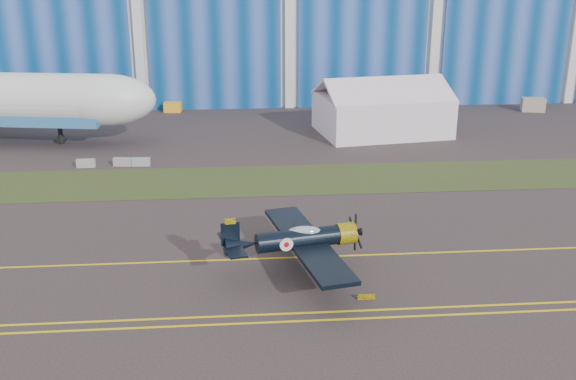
{
  "coord_description": "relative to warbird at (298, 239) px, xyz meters",
  "views": [
    {
      "loc": [
        13.46,
        -51.69,
        21.7
      ],
      "look_at": [
        17.84,
        1.33,
        3.29
      ],
      "focal_mm": 42.0,
      "sensor_mm": 36.0,
      "label": 1
    }
  ],
  "objects": [
    {
      "name": "shipping_container",
      "position": [
        -26.52,
        55.56,
        -1.28
      ],
      "size": [
        7.0,
        4.48,
        2.82
      ],
      "primitive_type": "cube",
      "rotation": [
        0.0,
        0.0,
        0.31
      ],
      "color": "silver",
      "rests_on": "ground"
    },
    {
      "name": "tug",
      "position": [
        -13.34,
        55.27,
        -1.96
      ],
      "size": [
        2.64,
        1.8,
        1.45
      ],
      "primitive_type": "cube",
      "rotation": [
        0.0,
        0.0,
        -0.1
      ],
      "color": "yellow",
      "rests_on": "ground"
    },
    {
      "name": "edge_line_far",
      "position": [
        -17.84,
        -5.83,
        -2.68
      ],
      "size": [
        80.0,
        0.2,
        0.02
      ],
      "primitive_type": "cube",
      "color": "yellow",
      "rests_on": "ground"
    },
    {
      "name": "taxiway_centreline",
      "position": [
        -17.84,
        2.67,
        -2.68
      ],
      "size": [
        200.0,
        0.2,
        0.02
      ],
      "primitive_type": "cube",
      "color": "yellow",
      "rests_on": "ground"
    },
    {
      "name": "grass_median",
      "position": [
        -17.84,
        21.67,
        -2.67
      ],
      "size": [
        260.0,
        10.0,
        0.02
      ],
      "primitive_type": "cube",
      "color": "#475128",
      "rests_on": "ground"
    },
    {
      "name": "barrier_b",
      "position": [
        -16.67,
        28.05,
        -2.24
      ],
      "size": [
        2.07,
        0.88,
        0.9
      ],
      "primitive_type": "cube",
      "rotation": [
        0.0,
        0.0,
        -0.15
      ],
      "color": "gray",
      "rests_on": "ground"
    },
    {
      "name": "tent",
      "position": [
        14.78,
        40.34,
        1.02
      ],
      "size": [
        17.5,
        13.91,
        7.41
      ],
      "rotation": [
        0.0,
        0.0,
        0.15
      ],
      "color": "white",
      "rests_on": "ground"
    },
    {
      "name": "edge_line_near",
      "position": [
        -17.84,
        -6.83,
        -2.68
      ],
      "size": [
        80.0,
        0.2,
        0.02
      ],
      "primitive_type": "cube",
      "color": "yellow",
      "rests_on": "ground"
    },
    {
      "name": "ground",
      "position": [
        -17.84,
        7.67,
        -2.69
      ],
      "size": [
        260.0,
        260.0,
        0.0
      ],
      "primitive_type": "plane",
      "color": "#3A3131",
      "rests_on": "ground"
    },
    {
      "name": "barrier_c",
      "position": [
        -14.66,
        27.91,
        -2.24
      ],
      "size": [
        2.02,
        0.67,
        0.9
      ],
      "primitive_type": "cube",
      "rotation": [
        0.0,
        0.0,
        -0.04
      ],
      "color": "gray",
      "rests_on": "ground"
    },
    {
      "name": "guard_board_right",
      "position": [
        4.16,
        -4.33,
        -2.51
      ],
      "size": [
        1.2,
        0.15,
        0.35
      ],
      "primitive_type": "cube",
      "color": "yellow",
      "rests_on": "ground"
    },
    {
      "name": "gse_box",
      "position": [
        40.05,
        51.27,
        -1.7
      ],
      "size": [
        3.6,
        2.42,
        1.98
      ],
      "primitive_type": "cube",
      "rotation": [
        0.0,
        0.0,
        -0.21
      ],
      "color": "tan",
      "rests_on": "ground"
    },
    {
      "name": "warbird",
      "position": [
        0.0,
        0.0,
        0.0
      ],
      "size": [
        14.21,
        16.07,
        4.16
      ],
      "rotation": [
        0.0,
        0.0,
        0.21
      ],
      "color": "black",
      "rests_on": "ground"
    },
    {
      "name": "barrier_a",
      "position": [
        -20.59,
        27.87,
        -2.24
      ],
      "size": [
        2.02,
        0.66,
        0.9
      ],
      "primitive_type": "cube",
      "rotation": [
        0.0,
        0.0,
        -0.03
      ],
      "color": "gray",
      "rests_on": "ground"
    }
  ]
}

